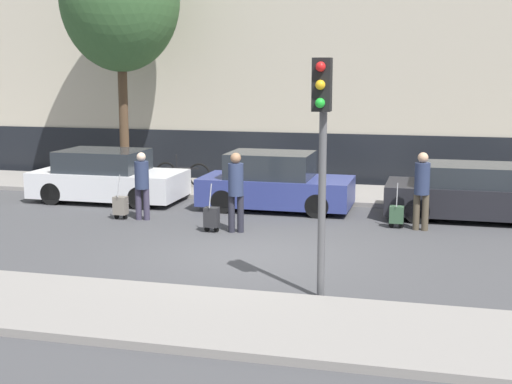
# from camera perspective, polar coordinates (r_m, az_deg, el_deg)

# --- Properties ---
(ground_plane) EXTENTS (80.00, 80.00, 0.00)m
(ground_plane) POSITION_cam_1_polar(r_m,az_deg,el_deg) (14.09, -0.73, -5.08)
(ground_plane) COLOR #424244
(sidewalk_near) EXTENTS (28.00, 2.50, 0.12)m
(sidewalk_near) POSITION_cam_1_polar(r_m,az_deg,el_deg) (10.66, -6.05, -9.79)
(sidewalk_near) COLOR gray
(sidewalk_near) RESTS_ON ground_plane
(sidewalk_far) EXTENTS (28.00, 3.00, 0.12)m
(sidewalk_far) POSITION_cam_1_polar(r_m,az_deg,el_deg) (20.77, 4.30, -0.06)
(sidewalk_far) COLOR gray
(sidewalk_far) RESTS_ON ground_plane
(parked_car_0) EXTENTS (4.10, 1.92, 1.42)m
(parked_car_0) POSITION_cam_1_polar(r_m,az_deg,el_deg) (20.07, -11.80, 1.15)
(parked_car_0) COLOR silver
(parked_car_0) RESTS_ON ground_plane
(parked_car_1) EXTENTS (3.90, 1.81, 1.49)m
(parked_car_1) POSITION_cam_1_polar(r_m,az_deg,el_deg) (18.50, 1.50, 0.71)
(parked_car_1) COLOR navy
(parked_car_1) RESTS_ON ground_plane
(parked_car_2) EXTENTS (4.13, 1.87, 1.34)m
(parked_car_2) POSITION_cam_1_polar(r_m,az_deg,el_deg) (18.09, 16.80, -0.10)
(parked_car_2) COLOR black
(parked_car_2) RESTS_ON ground_plane
(pedestrian_left) EXTENTS (0.35, 0.34, 1.65)m
(pedestrian_left) POSITION_cam_1_polar(r_m,az_deg,el_deg) (17.38, -9.12, 0.81)
(pedestrian_left) COLOR #383347
(pedestrian_left) RESTS_ON ground_plane
(trolley_left) EXTENTS (0.34, 0.29, 1.10)m
(trolley_left) POSITION_cam_1_polar(r_m,az_deg,el_deg) (17.64, -10.79, -1.08)
(trolley_left) COLOR slate
(trolley_left) RESTS_ON ground_plane
(pedestrian_center) EXTENTS (0.35, 0.34, 1.80)m
(pedestrian_center) POSITION_cam_1_polar(r_m,az_deg,el_deg) (15.84, -1.62, 0.39)
(pedestrian_center) COLOR #23232D
(pedestrian_center) RESTS_ON ground_plane
(trolley_center) EXTENTS (0.34, 0.29, 1.10)m
(trolley_center) POSITION_cam_1_polar(r_m,az_deg,el_deg) (16.01, -3.58, -2.03)
(trolley_center) COLOR #262628
(trolley_center) RESTS_ON ground_plane
(pedestrian_right) EXTENTS (0.35, 0.34, 1.78)m
(pedestrian_right) POSITION_cam_1_polar(r_m,az_deg,el_deg) (16.47, 13.13, 0.47)
(pedestrian_right) COLOR #4C4233
(pedestrian_right) RESTS_ON ground_plane
(trolley_right) EXTENTS (0.34, 0.29, 1.05)m
(trolley_right) POSITION_cam_1_polar(r_m,az_deg,el_deg) (16.70, 11.18, -1.79)
(trolley_right) COLOR #335138
(trolley_right) RESTS_ON ground_plane
(traffic_light) EXTENTS (0.28, 0.47, 3.79)m
(traffic_light) POSITION_cam_1_polar(r_m,az_deg,el_deg) (10.96, 5.30, 4.95)
(traffic_light) COLOR #515154
(traffic_light) RESTS_ON ground_plane
(parked_bicycle) EXTENTS (1.77, 0.06, 0.96)m
(parked_bicycle) POSITION_cam_1_polar(r_m,az_deg,el_deg) (21.54, -5.89, 1.44)
(parked_bicycle) COLOR black
(parked_bicycle) RESTS_ON sidewalk_far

